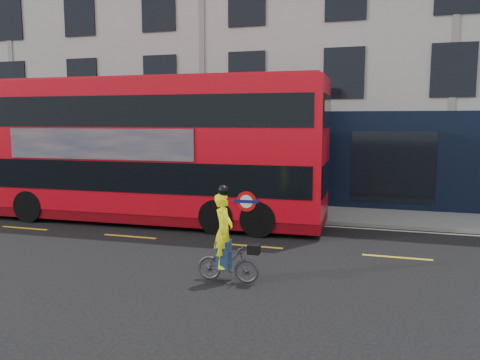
% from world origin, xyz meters
% --- Properties ---
extents(ground, '(120.00, 120.00, 0.00)m').
position_xyz_m(ground, '(0.00, 0.00, 0.00)').
color(ground, black).
rests_on(ground, ground).
extents(pavement, '(60.00, 3.00, 0.12)m').
position_xyz_m(pavement, '(0.00, 6.50, 0.06)').
color(pavement, gray).
rests_on(pavement, ground).
extents(kerb, '(60.00, 0.12, 0.13)m').
position_xyz_m(kerb, '(0.00, 5.00, 0.07)').
color(kerb, slate).
rests_on(kerb, ground).
extents(building_terrace, '(50.00, 10.07, 15.00)m').
position_xyz_m(building_terrace, '(0.00, 12.94, 7.49)').
color(building_terrace, '#ADABA3').
rests_on(building_terrace, ground).
extents(road_edge_line, '(58.00, 0.10, 0.01)m').
position_xyz_m(road_edge_line, '(0.00, 4.70, 0.00)').
color(road_edge_line, silver).
rests_on(road_edge_line, ground).
extents(lane_dashes, '(58.00, 0.12, 0.01)m').
position_xyz_m(lane_dashes, '(0.00, 1.50, 0.00)').
color(lane_dashes, gold).
rests_on(lane_dashes, ground).
extents(bus, '(12.69, 3.19, 5.09)m').
position_xyz_m(bus, '(-0.43, 3.80, 2.61)').
color(bus, red).
rests_on(bus, ground).
extents(cyclist, '(1.47, 0.62, 2.22)m').
position_xyz_m(cyclist, '(4.20, -1.56, 0.78)').
color(cyclist, '#414346').
rests_on(cyclist, ground).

